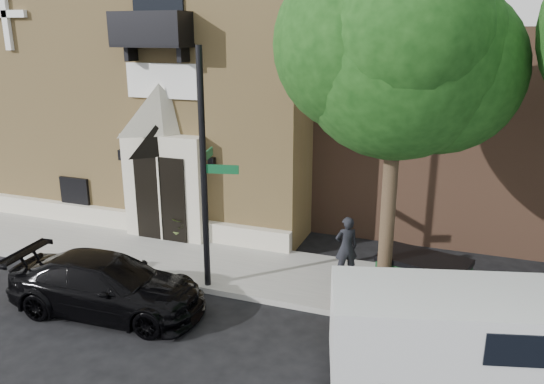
{
  "coord_description": "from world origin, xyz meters",
  "views": [
    {
      "loc": [
        7.38,
        -10.61,
        6.26
      ],
      "look_at": [
        2.75,
        2.0,
        2.19
      ],
      "focal_mm": 35.0,
      "sensor_mm": 36.0,
      "label": 1
    }
  ],
  "objects_px": {
    "dumpster": "(422,283)",
    "cargo_van": "(476,338)",
    "fire_hydrant": "(355,291)",
    "pedestrian_near": "(346,247)",
    "street_sign": "(205,172)",
    "black_sedan": "(107,285)"
  },
  "relations": [
    {
      "from": "fire_hydrant",
      "to": "dumpster",
      "type": "distance_m",
      "value": 1.52
    },
    {
      "from": "dumpster",
      "to": "pedestrian_near",
      "type": "distance_m",
      "value": 2.27
    },
    {
      "from": "street_sign",
      "to": "dumpster",
      "type": "height_order",
      "value": "street_sign"
    },
    {
      "from": "pedestrian_near",
      "to": "black_sedan",
      "type": "bearing_deg",
      "value": 5.92
    },
    {
      "from": "dumpster",
      "to": "pedestrian_near",
      "type": "bearing_deg",
      "value": 167.35
    },
    {
      "from": "pedestrian_near",
      "to": "dumpster",
      "type": "bearing_deg",
      "value": 122.58
    },
    {
      "from": "street_sign",
      "to": "black_sedan",
      "type": "bearing_deg",
      "value": -145.5
    },
    {
      "from": "dumpster",
      "to": "cargo_van",
      "type": "bearing_deg",
      "value": -50.44
    },
    {
      "from": "black_sedan",
      "to": "cargo_van",
      "type": "distance_m",
      "value": 7.96
    },
    {
      "from": "black_sedan",
      "to": "cargo_van",
      "type": "height_order",
      "value": "cargo_van"
    },
    {
      "from": "fire_hydrant",
      "to": "pedestrian_near",
      "type": "bearing_deg",
      "value": 110.6
    },
    {
      "from": "black_sedan",
      "to": "street_sign",
      "type": "relative_size",
      "value": 0.79
    },
    {
      "from": "street_sign",
      "to": "dumpster",
      "type": "relative_size",
      "value": 2.72
    },
    {
      "from": "fire_hydrant",
      "to": "pedestrian_near",
      "type": "height_order",
      "value": "pedestrian_near"
    },
    {
      "from": "street_sign",
      "to": "fire_hydrant",
      "type": "xyz_separation_m",
      "value": [
        3.69,
        0.16,
        -2.56
      ]
    },
    {
      "from": "cargo_van",
      "to": "street_sign",
      "type": "bearing_deg",
      "value": 147.78
    },
    {
      "from": "cargo_van",
      "to": "pedestrian_near",
      "type": "height_order",
      "value": "cargo_van"
    },
    {
      "from": "fire_hydrant",
      "to": "pedestrian_near",
      "type": "relative_size",
      "value": 0.47
    },
    {
      "from": "cargo_van",
      "to": "dumpster",
      "type": "relative_size",
      "value": 2.36
    },
    {
      "from": "black_sedan",
      "to": "fire_hydrant",
      "type": "bearing_deg",
      "value": -74.34
    },
    {
      "from": "street_sign",
      "to": "pedestrian_near",
      "type": "distance_m",
      "value": 4.13
    },
    {
      "from": "dumpster",
      "to": "black_sedan",
      "type": "bearing_deg",
      "value": -145.53
    }
  ]
}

